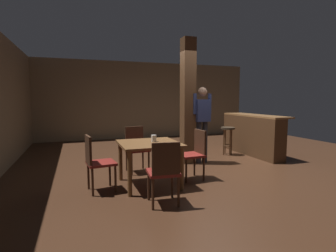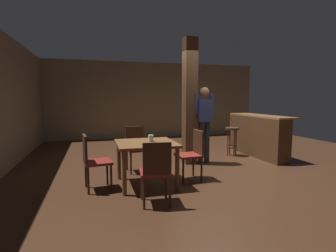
% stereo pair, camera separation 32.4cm
% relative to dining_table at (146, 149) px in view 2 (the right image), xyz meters
% --- Properties ---
extents(ground_plane, '(10.80, 10.80, 0.00)m').
position_rel_dining_table_xyz_m(ground_plane, '(1.43, 0.88, -0.62)').
color(ground_plane, '#382114').
extents(wall_back, '(8.00, 0.10, 2.80)m').
position_rel_dining_table_xyz_m(wall_back, '(1.43, 5.38, 0.78)').
color(wall_back, '#756047').
rests_on(wall_back, ground_plane).
extents(pillar, '(0.28, 0.28, 2.80)m').
position_rel_dining_table_xyz_m(pillar, '(1.24, 1.22, 0.78)').
color(pillar, '#4C301C').
rests_on(pillar, ground_plane).
extents(dining_table, '(0.98, 0.98, 0.73)m').
position_rel_dining_table_xyz_m(dining_table, '(0.00, 0.00, 0.00)').
color(dining_table, brown).
rests_on(dining_table, ground_plane).
extents(chair_north, '(0.46, 0.46, 0.89)m').
position_rel_dining_table_xyz_m(chair_north, '(-0.02, 0.91, -0.11)').
color(chair_north, maroon).
rests_on(chair_north, ground_plane).
extents(chair_south, '(0.46, 0.46, 0.89)m').
position_rel_dining_table_xyz_m(chair_south, '(-0.05, -0.93, -0.11)').
color(chair_south, maroon).
rests_on(chair_south, ground_plane).
extents(chair_west, '(0.47, 0.47, 0.89)m').
position_rel_dining_table_xyz_m(chair_west, '(-0.87, -0.05, -0.11)').
color(chair_west, maroon).
rests_on(chair_west, ground_plane).
extents(chair_east, '(0.44, 0.44, 0.89)m').
position_rel_dining_table_xyz_m(chair_east, '(0.86, 0.04, -0.11)').
color(chair_east, maroon).
rests_on(chair_east, ground_plane).
extents(napkin_cup, '(0.09, 0.09, 0.12)m').
position_rel_dining_table_xyz_m(napkin_cup, '(0.09, 0.04, 0.17)').
color(napkin_cup, beige).
rests_on(napkin_cup, dining_table).
extents(standing_person, '(0.47, 0.23, 1.72)m').
position_rel_dining_table_xyz_m(standing_person, '(1.55, 1.10, 0.39)').
color(standing_person, navy).
rests_on(standing_person, ground_plane).
extents(bar_counter, '(0.56, 2.11, 1.04)m').
position_rel_dining_table_xyz_m(bar_counter, '(3.19, 1.48, -0.08)').
color(bar_counter, brown).
rests_on(bar_counter, ground_plane).
extents(bar_stool_near, '(0.36, 0.36, 0.73)m').
position_rel_dining_table_xyz_m(bar_stool_near, '(2.57, 1.64, -0.07)').
color(bar_stool_near, '#2D2319').
rests_on(bar_stool_near, ground_plane).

